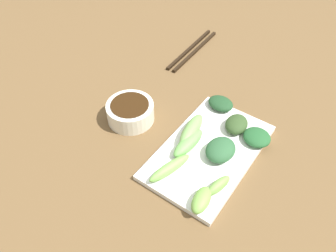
% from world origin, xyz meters
% --- Properties ---
extents(tabletop, '(2.10, 2.10, 0.02)m').
position_xyz_m(tabletop, '(0.00, 0.00, 0.01)').
color(tabletop, brown).
rests_on(tabletop, ground).
extents(sauce_bowl, '(0.11, 0.11, 0.05)m').
position_xyz_m(sauce_bowl, '(-0.12, -0.02, 0.04)').
color(sauce_bowl, silver).
rests_on(sauce_bowl, tabletop).
extents(serving_plate, '(0.17, 0.29, 0.01)m').
position_xyz_m(serving_plate, '(0.08, -0.01, 0.03)').
color(serving_plate, white).
rests_on(serving_plate, tabletop).
extents(broccoli_stalk_0, '(0.04, 0.09, 0.03)m').
position_xyz_m(broccoli_stalk_0, '(0.04, -0.03, 0.04)').
color(broccoli_stalk_0, '#6CB353').
rests_on(broccoli_stalk_0, serving_plate).
extents(broccoli_leafy_1, '(0.06, 0.05, 0.02)m').
position_xyz_m(broccoli_leafy_1, '(0.03, 0.12, 0.04)').
color(broccoli_leafy_1, '#1F4524').
rests_on(broccoli_leafy_1, serving_plate).
extents(broccoli_stalk_2, '(0.04, 0.06, 0.02)m').
position_xyz_m(broccoli_stalk_2, '(0.13, -0.13, 0.04)').
color(broccoli_stalk_2, '#77AC49').
rests_on(broccoli_stalk_2, serving_plate).
extents(broccoli_leafy_3, '(0.06, 0.07, 0.03)m').
position_xyz_m(broccoli_leafy_3, '(0.10, -0.01, 0.05)').
color(broccoli_leafy_3, '#2C5A34').
rests_on(broccoli_leafy_3, serving_plate).
extents(broccoli_stalk_4, '(0.05, 0.10, 0.02)m').
position_xyz_m(broccoli_stalk_4, '(0.04, -0.10, 0.04)').
color(broccoli_stalk_4, '#79B951').
rests_on(broccoli_stalk_4, serving_plate).
extents(broccoli_leafy_5, '(0.07, 0.07, 0.02)m').
position_xyz_m(broccoli_leafy_5, '(0.15, 0.07, 0.04)').
color(broccoli_leafy_5, '#22562A').
rests_on(broccoli_leafy_5, serving_plate).
extents(broccoli_leafy_6, '(0.05, 0.07, 0.03)m').
position_xyz_m(broccoli_leafy_6, '(0.09, 0.08, 0.05)').
color(broccoli_leafy_6, '#304923').
rests_on(broccoli_leafy_6, serving_plate).
extents(broccoli_stalk_7, '(0.04, 0.10, 0.03)m').
position_xyz_m(broccoli_stalk_7, '(0.02, 0.01, 0.05)').
color(broccoli_stalk_7, '#76AB57').
rests_on(broccoli_stalk_7, serving_plate).
extents(broccoli_stalk_8, '(0.03, 0.06, 0.02)m').
position_xyz_m(broccoli_stalk_8, '(0.14, -0.08, 0.04)').
color(broccoli_stalk_8, '#76A84C').
rests_on(broccoli_stalk_8, serving_plate).
extents(chopsticks, '(0.03, 0.23, 0.01)m').
position_xyz_m(chopsticks, '(-0.15, 0.29, 0.02)').
color(chopsticks, black).
rests_on(chopsticks, tabletop).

